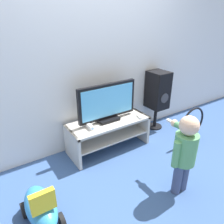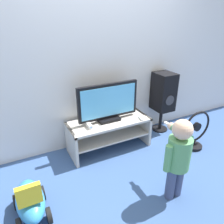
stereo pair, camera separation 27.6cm
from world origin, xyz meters
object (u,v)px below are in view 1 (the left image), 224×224
object	(u,v)px
speaker_tower	(158,91)
floor_fan	(192,127)
child	(184,149)
game_console	(89,126)
television	(107,103)
remote_primary	(139,117)
ride_on_toy	(41,208)

from	to	relation	value
speaker_tower	floor_fan	distance (m)	0.74
speaker_tower	child	bearing A→B (deg)	-122.98
game_console	child	world-z (taller)	child
speaker_tower	television	bearing A→B (deg)	-175.43
television	floor_fan	distance (m)	1.27
remote_primary	child	distance (m)	0.95
child	remote_primary	bearing A→B (deg)	77.79
remote_primary	game_console	bearing A→B (deg)	170.43
game_console	ride_on_toy	distance (m)	1.10
television	speaker_tower	world-z (taller)	speaker_tower
game_console	ride_on_toy	size ratio (longest dim) A/B	0.35
game_console	floor_fan	xyz separation A→B (m)	(1.37, -0.51, -0.20)
remote_primary	child	world-z (taller)	child
child	ride_on_toy	bearing A→B (deg)	163.60
speaker_tower	floor_fan	bearing A→B (deg)	-81.23
television	ride_on_toy	xyz separation A→B (m)	(-1.14, -0.70, -0.50)
remote_primary	floor_fan	world-z (taller)	floor_fan
floor_fan	remote_primary	bearing A→B (deg)	149.60
game_console	speaker_tower	world-z (taller)	speaker_tower
remote_primary	child	xyz separation A→B (m)	(-0.20, -0.93, 0.08)
floor_fan	game_console	bearing A→B (deg)	159.72
ride_on_toy	speaker_tower	bearing A→B (deg)	20.28
television	child	xyz separation A→B (m)	(0.21, -1.10, -0.16)
television	speaker_tower	size ratio (longest dim) A/B	0.88
television	ride_on_toy	size ratio (longest dim) A/B	1.53
child	television	bearing A→B (deg)	100.64
remote_primary	ride_on_toy	world-z (taller)	ride_on_toy
game_console	ride_on_toy	xyz separation A→B (m)	(-0.84, -0.65, -0.27)
speaker_tower	floor_fan	xyz separation A→B (m)	(0.10, -0.63, -0.38)
television	remote_primary	distance (m)	0.50
television	floor_fan	size ratio (longest dim) A/B	1.49
game_console	remote_primary	size ratio (longest dim) A/B	1.41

